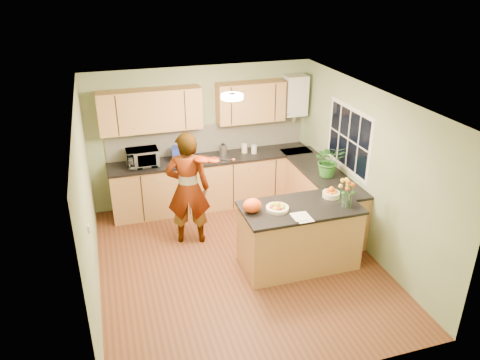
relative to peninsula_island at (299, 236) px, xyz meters
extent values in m
plane|color=#5D2E1A|center=(-0.83, 0.25, -0.48)|extent=(4.50, 4.50, 0.00)
cube|color=silver|center=(-0.83, 0.25, 2.02)|extent=(4.00, 4.50, 0.02)
cube|color=gray|center=(-0.83, 2.50, 0.77)|extent=(4.00, 0.02, 2.50)
cube|color=gray|center=(-0.83, -2.00, 0.77)|extent=(4.00, 0.02, 2.50)
cube|color=gray|center=(-2.83, 0.25, 0.77)|extent=(0.02, 4.50, 2.50)
cube|color=gray|center=(1.17, 0.25, 0.77)|extent=(0.02, 4.50, 2.50)
cube|color=#B57648|center=(-0.73, 2.20, -0.03)|extent=(3.60, 0.60, 0.90)
cube|color=black|center=(-0.73, 2.19, 0.44)|extent=(3.64, 0.62, 0.04)
cube|color=#B57648|center=(0.87, 1.10, -0.03)|extent=(0.60, 2.20, 0.90)
cube|color=black|center=(0.86, 1.10, 0.44)|extent=(0.62, 2.24, 0.04)
cube|color=#EDE6CD|center=(-0.73, 2.48, 0.72)|extent=(3.60, 0.02, 0.52)
cube|color=#B57648|center=(-1.73, 2.33, 1.37)|extent=(1.70, 0.34, 0.70)
cube|color=#B57648|center=(0.02, 2.33, 1.37)|extent=(1.20, 0.34, 0.70)
cube|color=white|center=(0.87, 2.34, 1.42)|extent=(0.40, 0.30, 0.72)
cylinder|color=#BBBCC0|center=(0.87, 2.34, 1.02)|extent=(0.06, 0.06, 0.20)
cube|color=white|center=(1.16, 0.85, 1.07)|extent=(0.01, 1.30, 1.05)
cube|color=black|center=(1.16, 0.85, 1.07)|extent=(0.01, 1.18, 0.92)
cube|color=white|center=(-2.82, -0.35, 0.82)|extent=(0.02, 0.09, 0.09)
cylinder|color=#FFEABF|center=(-0.83, 0.55, 1.98)|extent=(0.30, 0.30, 0.06)
cylinder|color=white|center=(-0.83, 0.55, 2.01)|extent=(0.10, 0.10, 0.02)
cube|color=#B57648|center=(0.00, 0.00, -0.02)|extent=(1.64, 0.82, 0.92)
cube|color=black|center=(0.00, 0.00, 0.46)|extent=(1.68, 0.86, 0.04)
cylinder|color=#FBEDC9|center=(-0.35, 0.00, 0.50)|extent=(0.32, 0.32, 0.05)
cylinder|color=#FBEDC9|center=(0.55, 0.15, 0.52)|extent=(0.26, 0.26, 0.07)
cylinder|color=silver|center=(0.60, -0.18, 0.59)|extent=(0.11, 0.11, 0.22)
ellipsoid|color=#FC5014|center=(-0.70, 0.05, 0.58)|extent=(0.27, 0.23, 0.20)
cube|color=white|center=(-0.10, -0.30, 0.49)|extent=(0.21, 0.29, 0.01)
imported|color=tan|center=(-1.39, 1.11, 0.44)|extent=(0.76, 0.59, 1.84)
imported|color=white|center=(-1.95, 2.18, 0.60)|extent=(0.54, 0.37, 0.29)
cube|color=navy|center=(-1.28, 2.17, 0.59)|extent=(0.35, 0.28, 0.26)
cylinder|color=#BBBCC0|center=(-0.52, 2.24, 0.56)|extent=(0.14, 0.14, 0.20)
sphere|color=black|center=(-0.52, 2.24, 0.69)|extent=(0.07, 0.07, 0.07)
cylinder|color=#FBEDC9|center=(-0.12, 2.25, 0.54)|extent=(0.14, 0.14, 0.16)
cylinder|color=white|center=(0.04, 2.17, 0.53)|extent=(0.13, 0.13, 0.15)
imported|color=#2E7125|center=(0.87, 0.88, 0.72)|extent=(0.56, 0.51, 0.53)
camera|label=1|loc=(-2.51, -5.29, 3.58)|focal=35.00mm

